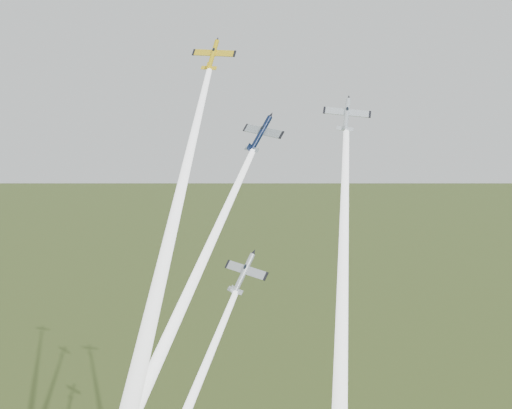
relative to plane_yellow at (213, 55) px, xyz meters
name	(u,v)px	position (x,y,z in m)	size (l,w,h in m)	color
plane_yellow	(213,55)	(0.00, 0.00, 0.00)	(7.90, 7.84, 1.24)	yellow
smoke_trail_yellow	(171,232)	(1.30, -18.89, -27.78)	(2.73, 2.73, 60.84)	white
plane_navy	(261,134)	(10.23, -3.90, -13.30)	(8.52, 8.45, 1.33)	black
smoke_trail_navy	(166,341)	(2.28, -22.74, -43.31)	(2.73, 2.73, 66.22)	white
plane_silver_right	(347,114)	(23.98, -1.49, -10.18)	(7.64, 7.58, 1.20)	silver
smoke_trail_silver_right	(341,347)	(28.39, -22.12, -41.15)	(2.73, 2.73, 68.55)	white
plane_silver_low	(244,273)	(9.57, -9.98, -35.43)	(8.74, 8.67, 1.37)	#A7ADB5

